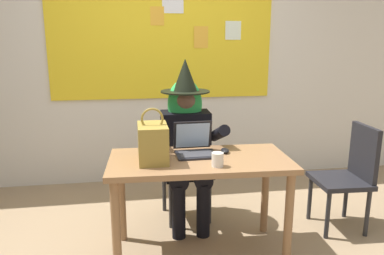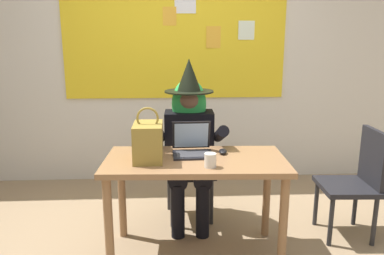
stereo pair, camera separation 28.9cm
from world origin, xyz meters
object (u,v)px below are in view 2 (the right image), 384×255
person_costumed (189,134)px  laptop (192,147)px  chair_at_desk (188,161)px  handbag (148,141)px  chair_extra_corner (357,178)px  computer_mouse (223,151)px  coffee_mug (210,160)px  desk_main (195,173)px

person_costumed → laptop: size_ratio=4.78×
chair_at_desk → handbag: size_ratio=2.39×
handbag → chair_extra_corner: handbag is taller
computer_mouse → coffee_mug: bearing=-106.9°
desk_main → coffee_mug: (0.09, -0.19, 0.16)m
person_costumed → chair_extra_corner: 1.41m
desk_main → chair_at_desk: chair_at_desk is taller
desk_main → handbag: handbag is taller
person_costumed → coffee_mug: (0.10, -0.75, 0.01)m
person_costumed → laptop: 0.44m
desk_main → handbag: size_ratio=3.48×
person_costumed → coffee_mug: person_costumed is taller
desk_main → computer_mouse: computer_mouse is taller
chair_at_desk → laptop: 0.64m
chair_at_desk → chair_extra_corner: (1.34, -0.48, -0.01)m
chair_at_desk → chair_extra_corner: 1.42m
chair_at_desk → coffee_mug: (0.11, -0.87, 0.29)m
laptop → computer_mouse: (0.23, -0.02, -0.03)m
coffee_mug → desk_main: bearing=114.2°
computer_mouse → coffee_mug: (-0.13, -0.29, 0.03)m
laptop → chair_extra_corner: bearing=1.8°
chair_at_desk → computer_mouse: chair_at_desk is taller
computer_mouse → chair_extra_corner: size_ratio=0.12×
laptop → chair_extra_corner: size_ratio=0.33×
desk_main → chair_extra_corner: chair_extra_corner is taller
person_costumed → chair_extra_corner: size_ratio=1.60×
chair_at_desk → handbag: bearing=-29.1°
person_costumed → computer_mouse: size_ratio=13.70×
chair_extra_corner → desk_main: bearing=11.3°
laptop → coffee_mug: bearing=-73.4°
person_costumed → handbag: size_ratio=3.77×
computer_mouse → chair_extra_corner: (1.10, 0.10, -0.27)m
person_costumed → computer_mouse: bearing=28.1°
handbag → coffee_mug: size_ratio=3.98×
person_costumed → chair_extra_corner: person_costumed is taller
handbag → chair_extra_corner: (1.65, 0.21, -0.38)m
person_costumed → laptop: bearing=1.6°
desk_main → laptop: bearing=97.7°
coffee_mug → chair_extra_corner: 1.32m
handbag → coffee_mug: 0.46m
computer_mouse → handbag: (-0.54, -0.11, 0.12)m
desk_main → coffee_mug: size_ratio=13.86×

